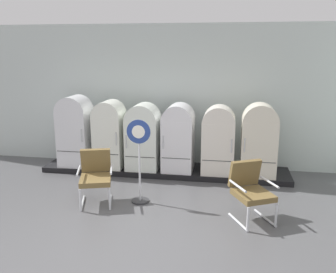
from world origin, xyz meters
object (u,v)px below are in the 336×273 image
Objects in this scene: refrigerator_1 at (110,132)px; refrigerator_4 at (218,138)px; refrigerator_0 at (75,129)px; armchair_right at (250,188)px; sign_stand at (139,164)px; refrigerator_2 at (143,135)px; armchair_left at (96,174)px; refrigerator_3 at (178,136)px; refrigerator_5 at (259,138)px.

refrigerator_1 is 1.03× the size of refrigerator_4.
refrigerator_0 reaches higher than armchair_right.
sign_stand is (-1.32, -1.52, -0.16)m from refrigerator_4.
refrigerator_2 reaches higher than armchair_left.
refrigerator_4 is (0.85, -0.06, -0.01)m from refrigerator_3.
refrigerator_3 is at bearing 176.28° from refrigerator_4.
refrigerator_4 reaches higher than armchair_left.
refrigerator_4 is 0.95× the size of sign_stand.
refrigerator_5 is at bearing 29.21° from armchair_left.
refrigerator_5 is (3.20, -0.02, 0.00)m from refrigerator_1.
refrigerator_5 is at bearing -0.02° from refrigerator_4.
refrigerator_1 reaches higher than sign_stand.
refrigerator_3 reaches higher than armchair_left.
refrigerator_0 is 3.17m from refrigerator_4.
refrigerator_5 is at bearing -0.36° from refrigerator_1.
refrigerator_1 is 2.37m from refrigerator_4.
refrigerator_4 reaches higher than armchair_right.
refrigerator_2 is 1.58m from sign_stand.
refrigerator_2 is 1.62m from refrigerator_4.
refrigerator_2 is at bearing 74.08° from armchair_left.
refrigerator_0 is at bearing 153.37° from armchair_right.
refrigerator_5 is 2.63m from sign_stand.
armchair_left is (-1.24, -1.69, -0.35)m from refrigerator_3.
refrigerator_1 reaches higher than refrigerator_2.
refrigerator_1 is 3.20m from refrigerator_5.
refrigerator_3 is at bearing 0.92° from refrigerator_0.
armchair_left is at bearing -171.52° from sign_stand.
refrigerator_0 is at bearing 179.73° from refrigerator_5.
armchair_left is at bearing -105.92° from refrigerator_2.
refrigerator_4 is 1.52× the size of armchair_right.
refrigerator_2 is at bearing -177.82° from refrigerator_3.
refrigerator_1 is at bearing 179.52° from refrigerator_4.
armchair_left is (-2.09, -1.63, -0.35)m from refrigerator_4.
refrigerator_2 is 1.00× the size of refrigerator_4.
refrigerator_3 reaches higher than refrigerator_4.
refrigerator_0 is 2.02m from armchair_left.
refrigerator_2 is 1.52× the size of armchair_right.
armchair_right is (3.76, -1.88, -0.42)m from refrigerator_0.
refrigerator_4 is at bearing 37.96° from armchair_left.
refrigerator_2 is 2.45m from refrigerator_5.
refrigerator_1 is at bearing 124.48° from sign_stand.
sign_stand is at bearing 169.63° from armchair_right.
refrigerator_1 reaches higher than refrigerator_4.
armchair_right is (2.96, -1.89, -0.38)m from refrigerator_1.
refrigerator_0 is 1.66× the size of armchair_right.
refrigerator_2 is at bearing 179.07° from refrigerator_4.
armchair_right is (2.21, -1.89, -0.34)m from refrigerator_2.
armchair_left is at bearing -80.33° from refrigerator_1.
armchair_right is 0.62× the size of sign_stand.
refrigerator_1 is 0.76m from refrigerator_2.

